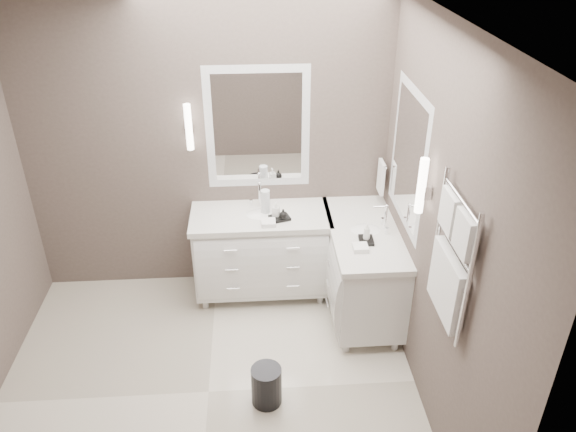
{
  "coord_description": "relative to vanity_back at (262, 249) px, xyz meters",
  "views": [
    {
      "loc": [
        0.4,
        -3.07,
        3.31
      ],
      "look_at": [
        0.66,
        0.7,
        1.12
      ],
      "focal_mm": 35.0,
      "sensor_mm": 36.0,
      "label": 1
    }
  ],
  "objects": [
    {
      "name": "mirror_right",
      "position": [
        1.14,
        -0.43,
        1.06
      ],
      "size": [
        0.02,
        0.9,
        1.1
      ],
      "color": "white",
      "rests_on": "wall_right"
    },
    {
      "name": "water_bottle",
      "position": [
        0.05,
        0.01,
        0.48
      ],
      "size": [
        0.09,
        0.09,
        0.23
      ],
      "primitive_type": "cylinder",
      "rotation": [
        0.0,
        0.0,
        0.09
      ],
      "color": "silver",
      "rests_on": "vanity_back"
    },
    {
      "name": "wall_right",
      "position": [
        1.15,
        -1.23,
        0.86
      ],
      "size": [
        0.01,
        3.0,
        2.7
      ],
      "primitive_type": "cube",
      "color": "#534843",
      "rests_on": "floor"
    },
    {
      "name": "vanity_back",
      "position": [
        0.0,
        0.0,
        0.0
      ],
      "size": [
        1.24,
        0.59,
        0.97
      ],
      "color": "white",
      "rests_on": "floor"
    },
    {
      "name": "soap_bottle_b",
      "position": [
        0.19,
        -0.13,
        0.43
      ],
      "size": [
        0.08,
        0.08,
        0.09
      ],
      "primitive_type": "imported",
      "rotation": [
        0.0,
        0.0,
        0.1
      ],
      "color": "black",
      "rests_on": "amenity_tray_back"
    },
    {
      "name": "amenity_tray_right",
      "position": [
        0.85,
        -0.51,
        0.38
      ],
      "size": [
        0.12,
        0.16,
        0.02
      ],
      "primitive_type": "cube",
      "rotation": [
        0.0,
        0.0,
        -0.06
      ],
      "color": "black",
      "rests_on": "vanity_right"
    },
    {
      "name": "towel_bar_corner",
      "position": [
        1.09,
        0.13,
        0.63
      ],
      "size": [
        0.03,
        0.22,
        0.3
      ],
      "color": "white",
      "rests_on": "wall_right"
    },
    {
      "name": "floor",
      "position": [
        -0.45,
        -1.23,
        -0.49
      ],
      "size": [
        3.2,
        3.0,
        0.01
      ],
      "primitive_type": "cube",
      "color": "beige",
      "rests_on": "ground"
    },
    {
      "name": "ceiling",
      "position": [
        -0.45,
        -1.23,
        2.22
      ],
      "size": [
        3.2,
        3.0,
        0.01
      ],
      "primitive_type": "cube",
      "color": "white",
      "rests_on": "wall_back"
    },
    {
      "name": "mirror_back",
      "position": [
        -0.0,
        0.26,
        1.06
      ],
      "size": [
        0.9,
        0.02,
        1.1
      ],
      "color": "white",
      "rests_on": "wall_back"
    },
    {
      "name": "soap_bottle_c",
      "position": [
        0.85,
        -0.51,
        0.46
      ],
      "size": [
        0.07,
        0.07,
        0.15
      ],
      "primitive_type": "imported",
      "rotation": [
        0.0,
        0.0,
        -0.39
      ],
      "color": "white",
      "rests_on": "amenity_tray_right"
    },
    {
      "name": "sconce_right",
      "position": [
        1.08,
        -1.01,
        1.11
      ],
      "size": [
        0.06,
        0.06,
        0.4
      ],
      "color": "white",
      "rests_on": "wall_right"
    },
    {
      "name": "sconce_back",
      "position": [
        -0.58,
        0.2,
        1.11
      ],
      "size": [
        0.06,
        0.06,
        0.4
      ],
      "color": "white",
      "rests_on": "wall_back"
    },
    {
      "name": "wall_back",
      "position": [
        -0.45,
        0.28,
        0.86
      ],
      "size": [
        3.2,
        0.01,
        2.7
      ],
      "primitive_type": "cube",
      "color": "#534843",
      "rests_on": "floor"
    },
    {
      "name": "amenity_tray_back",
      "position": [
        0.16,
        -0.1,
        0.38
      ],
      "size": [
        0.2,
        0.17,
        0.03
      ],
      "primitive_type": "cube",
      "rotation": [
        0.0,
        0.0,
        0.3
      ],
      "color": "black",
      "rests_on": "vanity_back"
    },
    {
      "name": "vanity_right",
      "position": [
        0.88,
        -0.33,
        0.0
      ],
      "size": [
        0.59,
        1.24,
        0.97
      ],
      "color": "white",
      "rests_on": "floor"
    },
    {
      "name": "soap_bottle_a",
      "position": [
        0.13,
        -0.08,
        0.46
      ],
      "size": [
        0.07,
        0.07,
        0.13
      ],
      "primitive_type": "imported",
      "rotation": [
        0.0,
        0.0,
        -0.28
      ],
      "color": "white",
      "rests_on": "amenity_tray_back"
    },
    {
      "name": "waste_bin",
      "position": [
        -0.01,
        -1.34,
        -0.33
      ],
      "size": [
        0.3,
        0.3,
        0.32
      ],
      "primitive_type": "cylinder",
      "rotation": [
        0.0,
        0.0,
        0.39
      ],
      "color": "black",
      "rests_on": "floor"
    },
    {
      "name": "towel_ladder",
      "position": [
        1.1,
        -1.63,
        0.91
      ],
      "size": [
        0.06,
        0.58,
        0.9
      ],
      "color": "white",
      "rests_on": "wall_right"
    }
  ]
}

